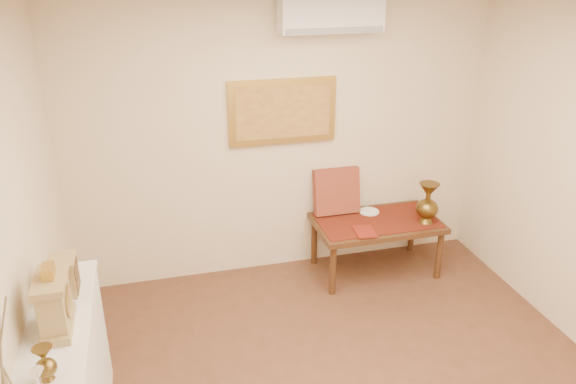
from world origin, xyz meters
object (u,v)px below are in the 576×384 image
object	(u,v)px
wooden_chest	(64,276)
low_table	(377,227)
mantel_clock	(55,302)
brass_urn_tall	(428,199)

from	to	relation	value
wooden_chest	low_table	world-z (taller)	wooden_chest
mantel_clock	low_table	distance (m)	3.18
low_table	brass_urn_tall	bearing A→B (deg)	-19.19
brass_urn_tall	wooden_chest	world-z (taller)	wooden_chest
mantel_clock	low_table	size ratio (longest dim) A/B	0.34
mantel_clock	low_table	world-z (taller)	mantel_clock
low_table	mantel_clock	bearing A→B (deg)	-148.59
brass_urn_tall	wooden_chest	bearing A→B (deg)	-160.44
brass_urn_tall	wooden_chest	xyz separation A→B (m)	(-3.09, -1.10, 0.30)
mantel_clock	wooden_chest	size ratio (longest dim) A/B	1.68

